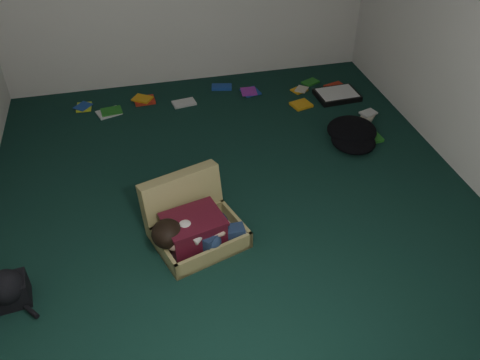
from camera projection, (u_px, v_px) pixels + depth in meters
name	position (u px, v px, depth m)	size (l,w,h in m)	color
floor	(236.00, 202.00, 4.19)	(4.50, 4.50, 0.00)	#102F27
wall_front	(389.00, 339.00, 1.67)	(4.50, 4.50, 0.00)	white
suitcase	(193.00, 221.00, 3.81)	(0.79, 0.78, 0.46)	tan
person	(197.00, 232.00, 3.66)	(0.70, 0.35, 0.29)	silver
maroon_bin	(194.00, 233.00, 3.70)	(0.49, 0.42, 0.29)	#4F101E
backpack	(6.00, 292.00, 3.33)	(0.35, 0.28, 0.21)	black
clothing_pile	(358.00, 135.00, 4.85)	(0.48, 0.39, 0.15)	black
paper_tray	(337.00, 95.00, 5.55)	(0.46, 0.36, 0.06)	black
book_scatter	(262.00, 103.00, 5.46)	(3.04, 1.58, 0.02)	#CEE328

